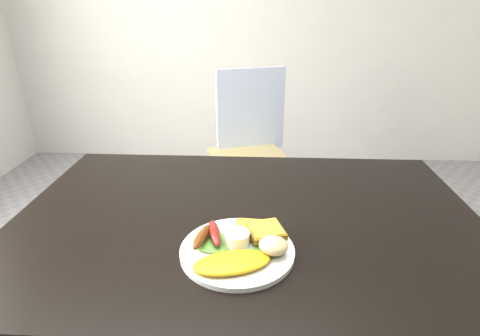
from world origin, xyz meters
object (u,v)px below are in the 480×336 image
object	(u,v)px
person	(326,108)
dining_chair	(249,160)
dining_table	(247,222)
plate	(237,251)

from	to	relation	value
person	dining_chair	bearing A→B (deg)	-66.07
dining_table	person	world-z (taller)	person
person	dining_table	bearing A→B (deg)	46.19
dining_chair	plate	bearing A→B (deg)	-108.26
dining_table	person	bearing A→B (deg)	67.11
dining_chair	person	world-z (taller)	person
person	plate	xyz separation A→B (m)	(-0.33, -0.90, -0.09)
plate	dining_table	bearing A→B (deg)	84.32
dining_table	person	xyz separation A→B (m)	(0.31, 0.74, 0.11)
person	plate	size ratio (longest dim) A/B	6.70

